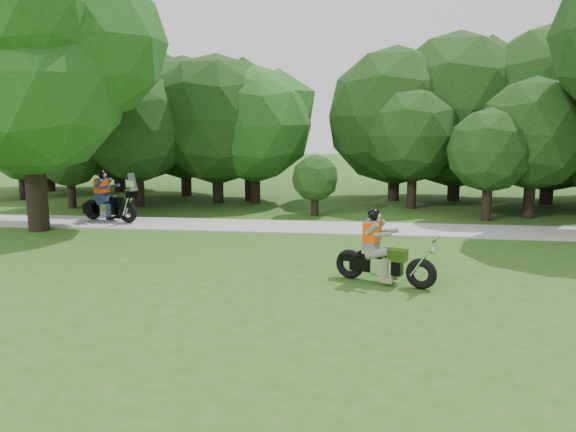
{
  "coord_description": "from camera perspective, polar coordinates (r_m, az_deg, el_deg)",
  "views": [
    {
      "loc": [
        0.09,
        -10.84,
        3.69
      ],
      "look_at": [
        -1.59,
        2.69,
        1.33
      ],
      "focal_mm": 35.0,
      "sensor_mm": 36.0,
      "label": 1
    }
  ],
  "objects": [
    {
      "name": "walkway",
      "position": [
        19.19,
        6.69,
        -1.26
      ],
      "size": [
        60.0,
        2.2,
        0.06
      ],
      "primitive_type": "cube",
      "color": "gray",
      "rests_on": "ground"
    },
    {
      "name": "big_tree_west",
      "position": [
        20.73,
        -24.64,
        14.66
      ],
      "size": [
        8.64,
        6.56,
        9.96
      ],
      "color": "black",
      "rests_on": "ground"
    },
    {
      "name": "tree_line",
      "position": [
        25.7,
        8.05,
        9.86
      ],
      "size": [
        39.66,
        11.5,
        7.81
      ],
      "color": "black",
      "rests_on": "ground"
    },
    {
      "name": "chopper_motorcycle",
      "position": [
        12.92,
        9.32,
        -4.01
      ],
      "size": [
        2.32,
        1.28,
        1.72
      ],
      "rotation": [
        0.0,
        0.0,
        -0.39
      ],
      "color": "black",
      "rests_on": "ground"
    },
    {
      "name": "ground",
      "position": [
        11.45,
        6.33,
        -9.06
      ],
      "size": [
        100.0,
        100.0,
        0.0
      ],
      "primitive_type": "plane",
      "color": "#264F16",
      "rests_on": "ground"
    },
    {
      "name": "touring_motorcycle",
      "position": [
        21.22,
        -17.99,
        1.3
      ],
      "size": [
        2.36,
        1.25,
        1.84
      ],
      "rotation": [
        0.0,
        0.0,
        -0.31
      ],
      "color": "black",
      "rests_on": "walkway"
    }
  ]
}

